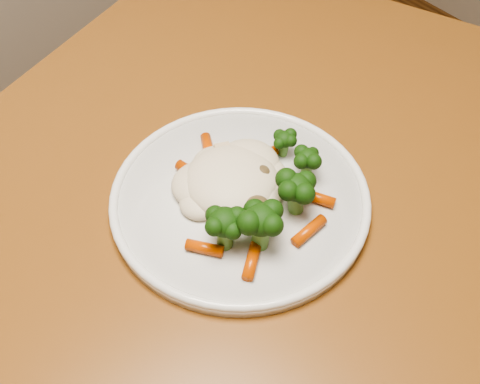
# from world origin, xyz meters

# --- Properties ---
(dining_table) EXTENTS (1.34, 1.12, 0.75)m
(dining_table) POSITION_xyz_m (-0.15, 0.31, 0.64)
(dining_table) COLOR brown
(dining_table) RESTS_ON ground
(plate) EXTENTS (0.28, 0.28, 0.01)m
(plate) POSITION_xyz_m (-0.06, 0.37, 0.76)
(plate) COLOR white
(plate) RESTS_ON dining_table
(meal) EXTENTS (0.18, 0.19, 0.05)m
(meal) POSITION_xyz_m (-0.06, 0.36, 0.79)
(meal) COLOR beige
(meal) RESTS_ON plate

